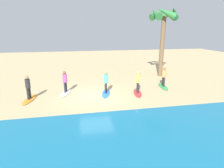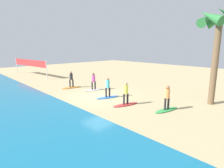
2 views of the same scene
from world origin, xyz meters
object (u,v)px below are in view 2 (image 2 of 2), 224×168
object	(u,v)px
surfer_red	(126,91)
surfer_orange	(71,78)
surfboard_red	(126,105)
volleyball_net	(30,64)
surfboard_green	(166,110)
surfboard_blue	(108,97)
surfer_green	(167,96)
surfer_blue	(108,86)
surfer_white	(94,80)
palm_tree	(219,27)
surfboard_white	(94,90)
surfboard_orange	(72,87)

from	to	relation	value
surfer_red	surfer_orange	world-z (taller)	same
surfboard_red	volleyball_net	distance (m)	18.91
surfboard_green	surfboard_blue	world-z (taller)	same
surfboard_green	surfer_green	distance (m)	0.99
surfer_blue	surfer_white	bearing A→B (deg)	-14.69
surfer_green	surfer_blue	bearing A→B (deg)	9.12
palm_tree	volleyball_net	bearing A→B (deg)	12.44
surfboard_red	surfer_orange	bearing A→B (deg)	-78.18
surfer_orange	palm_tree	bearing A→B (deg)	-157.90
surfer_green	surfer_white	size ratio (longest dim) A/B	1.00
surfer_orange	surfboard_white	bearing A→B (deg)	-156.43
surfboard_white	surfer_red	bearing A→B (deg)	91.43
surfer_green	surfer_orange	world-z (taller)	same
surfer_red	surfboard_blue	xyz separation A→B (m)	(2.38, -0.36, -0.99)
surfer_white	surfboard_orange	bearing A→B (deg)	23.57
surfboard_white	surfer_white	size ratio (longest dim) A/B	1.28
surfboard_red	surfer_white	distance (m)	5.58
surfboard_white	volleyball_net	xyz separation A→B (m)	(13.46, 1.28, 1.74)
surfer_green	surfboard_orange	world-z (taller)	surfer_green
surfboard_red	surfer_red	world-z (taller)	surfer_red
surfboard_green	surfer_green	size ratio (longest dim) A/B	1.28
surfer_blue	surfboard_green	bearing A→B (deg)	-170.88
surfboard_green	surfboard_orange	size ratio (longest dim) A/B	1.00
surfer_red	surfer_blue	xyz separation A→B (m)	(2.38, -0.36, 0.00)
surfer_orange	surfer_red	bearing A→B (deg)	179.31
surfboard_orange	palm_tree	xyz separation A→B (m)	(-11.87, -4.82, 5.48)
volleyball_net	palm_tree	world-z (taller)	palm_tree
surfer_white	volleyball_net	bearing A→B (deg)	5.44
surfer_red	volleyball_net	size ratio (longest dim) A/B	0.18
surfboard_white	volleyball_net	bearing A→B (deg)	-71.13
surfboard_red	surfboard_blue	xyz separation A→B (m)	(2.38, -0.36, 0.00)
surfboard_white	surfer_white	bearing A→B (deg)	0.00
surfboard_green	surfer_red	bearing A→B (deg)	-57.29
surfer_red	surfer_white	distance (m)	5.49
surfer_green	surfboard_orange	bearing A→B (deg)	5.88
surfboard_red	surfboard_orange	distance (m)	7.77
surfboard_blue	surfboard_orange	bearing A→B (deg)	-72.57
volleyball_net	palm_tree	bearing A→B (deg)	-167.56
surfer_red	surfboard_white	distance (m)	5.58
surfboard_green	surfer_orange	size ratio (longest dim) A/B	1.28
surfboard_red	surfboard_orange	xyz separation A→B (m)	(7.77, -0.09, 0.00)
surfboard_green	surfer_green	xyz separation A→B (m)	(0.00, 0.00, 0.99)
surfboard_green	surfboard_orange	world-z (taller)	same
surfboard_white	surfboard_red	bearing A→B (deg)	91.43
surfboard_orange	surfer_orange	distance (m)	0.99
surfer_red	palm_tree	world-z (taller)	palm_tree
surfboard_red	surfboard_blue	bearing A→B (deg)	-86.03
surfer_white	surfboard_orange	size ratio (longest dim) A/B	0.78
surfboard_red	palm_tree	bearing A→B (deg)	152.62
surfer_green	volleyball_net	size ratio (longest dim) A/B	0.18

